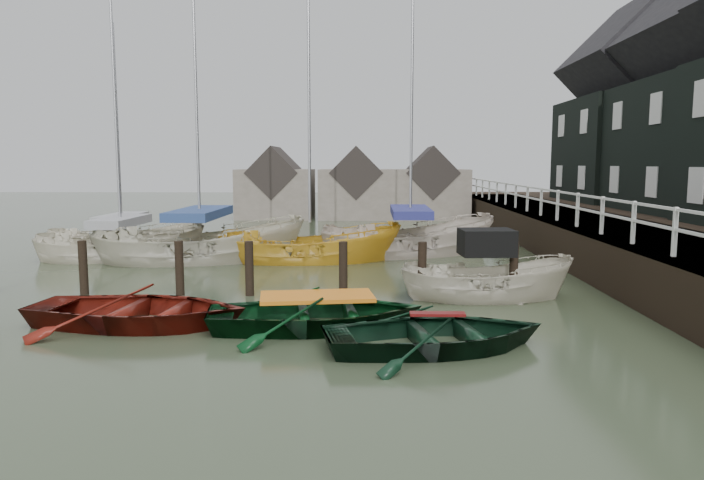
{
  "coord_description": "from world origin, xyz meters",
  "views": [
    {
      "loc": [
        1.92,
        -12.68,
        3.37
      ],
      "look_at": [
        1.41,
        3.35,
        1.4
      ],
      "focal_mm": 32.0,
      "sensor_mm": 36.0,
      "label": 1
    }
  ],
  "objects_px": {
    "rowboat_green": "(317,328)",
    "sailboat_d": "(410,253)",
    "rowboat_red": "(140,326)",
    "sailboat_a": "(122,257)",
    "motorboat": "(487,296)",
    "sailboat_b": "(201,259)",
    "sailboat_e": "(123,250)",
    "sailboat_c": "(310,260)",
    "rowboat_dkgreen": "(437,349)"
  },
  "relations": [
    {
      "from": "motorboat",
      "to": "sailboat_d",
      "type": "xyz_separation_m",
      "value": [
        -1.43,
        7.72,
        -0.04
      ]
    },
    {
      "from": "sailboat_a",
      "to": "sailboat_c",
      "type": "xyz_separation_m",
      "value": [
        6.7,
        -0.16,
        -0.05
      ]
    },
    {
      "from": "sailboat_d",
      "to": "rowboat_red",
      "type": "bearing_deg",
      "value": 128.99
    },
    {
      "from": "rowboat_green",
      "to": "sailboat_a",
      "type": "distance_m",
      "value": 11.95
    },
    {
      "from": "motorboat",
      "to": "sailboat_a",
      "type": "relative_size",
      "value": 0.44
    },
    {
      "from": "rowboat_dkgreen",
      "to": "rowboat_green",
      "type": "bearing_deg",
      "value": 47.02
    },
    {
      "from": "motorboat",
      "to": "sailboat_d",
      "type": "distance_m",
      "value": 7.86
    },
    {
      "from": "sailboat_a",
      "to": "sailboat_e",
      "type": "xyz_separation_m",
      "value": [
        -0.75,
        1.95,
        0.0
      ]
    },
    {
      "from": "rowboat_red",
      "to": "sailboat_b",
      "type": "bearing_deg",
      "value": 12.0
    },
    {
      "from": "sailboat_a",
      "to": "sailboat_e",
      "type": "bearing_deg",
      "value": 4.99
    },
    {
      "from": "motorboat",
      "to": "sailboat_e",
      "type": "height_order",
      "value": "sailboat_e"
    },
    {
      "from": "rowboat_red",
      "to": "sailboat_b",
      "type": "relative_size",
      "value": 0.39
    },
    {
      "from": "rowboat_red",
      "to": "rowboat_green",
      "type": "bearing_deg",
      "value": -86.69
    },
    {
      "from": "rowboat_dkgreen",
      "to": "sailboat_a",
      "type": "xyz_separation_m",
      "value": [
        -10.02,
        10.49,
        0.06
      ]
    },
    {
      "from": "motorboat",
      "to": "sailboat_e",
      "type": "distance_m",
      "value": 14.89
    },
    {
      "from": "sailboat_b",
      "to": "motorboat",
      "type": "bearing_deg",
      "value": -136.75
    },
    {
      "from": "motorboat",
      "to": "sailboat_a",
      "type": "xyz_separation_m",
      "value": [
        -11.69,
        6.24,
        -0.03
      ]
    },
    {
      "from": "rowboat_dkgreen",
      "to": "sailboat_d",
      "type": "relative_size",
      "value": 0.35
    },
    {
      "from": "rowboat_green",
      "to": "sailboat_d",
      "type": "relative_size",
      "value": 0.38
    },
    {
      "from": "rowboat_red",
      "to": "sailboat_c",
      "type": "bearing_deg",
      "value": -12.13
    },
    {
      "from": "motorboat",
      "to": "sailboat_a",
      "type": "height_order",
      "value": "sailboat_a"
    },
    {
      "from": "sailboat_d",
      "to": "sailboat_e",
      "type": "xyz_separation_m",
      "value": [
        -11.01,
        0.46,
        0.0
      ]
    },
    {
      "from": "rowboat_red",
      "to": "rowboat_green",
      "type": "height_order",
      "value": "rowboat_red"
    },
    {
      "from": "rowboat_green",
      "to": "sailboat_d",
      "type": "bearing_deg",
      "value": -22.31
    },
    {
      "from": "rowboat_green",
      "to": "sailboat_b",
      "type": "distance_m",
      "value": 10.06
    },
    {
      "from": "sailboat_a",
      "to": "sailboat_d",
      "type": "distance_m",
      "value": 10.36
    },
    {
      "from": "rowboat_dkgreen",
      "to": "sailboat_b",
      "type": "relative_size",
      "value": 0.35
    },
    {
      "from": "rowboat_green",
      "to": "sailboat_c",
      "type": "xyz_separation_m",
      "value": [
        -1.02,
        8.96,
        0.01
      ]
    },
    {
      "from": "rowboat_green",
      "to": "motorboat",
      "type": "relative_size",
      "value": 1.0
    },
    {
      "from": "sailboat_b",
      "to": "sailboat_d",
      "type": "distance_m",
      "value": 7.57
    },
    {
      "from": "rowboat_red",
      "to": "sailboat_e",
      "type": "relative_size",
      "value": 0.48
    },
    {
      "from": "rowboat_green",
      "to": "motorboat",
      "type": "bearing_deg",
      "value": -62.88
    },
    {
      "from": "sailboat_a",
      "to": "sailboat_c",
      "type": "bearing_deg",
      "value": -107.48
    },
    {
      "from": "rowboat_red",
      "to": "motorboat",
      "type": "distance_m",
      "value": 8.19
    },
    {
      "from": "rowboat_green",
      "to": "motorboat",
      "type": "distance_m",
      "value": 4.92
    },
    {
      "from": "rowboat_green",
      "to": "sailboat_c",
      "type": "distance_m",
      "value": 9.02
    },
    {
      "from": "rowboat_red",
      "to": "sailboat_a",
      "type": "height_order",
      "value": "sailboat_a"
    },
    {
      "from": "motorboat",
      "to": "sailboat_e",
      "type": "xyz_separation_m",
      "value": [
        -12.44,
        8.19,
        -0.03
      ]
    },
    {
      "from": "rowboat_red",
      "to": "sailboat_a",
      "type": "distance_m",
      "value": 9.86
    },
    {
      "from": "sailboat_d",
      "to": "sailboat_c",
      "type": "bearing_deg",
      "value": 94.68
    },
    {
      "from": "motorboat",
      "to": "sailboat_b",
      "type": "relative_size",
      "value": 0.38
    },
    {
      "from": "motorboat",
      "to": "sailboat_d",
      "type": "relative_size",
      "value": 0.37
    },
    {
      "from": "rowboat_dkgreen",
      "to": "sailboat_e",
      "type": "xyz_separation_m",
      "value": [
        -10.77,
        12.44,
        0.07
      ]
    },
    {
      "from": "sailboat_b",
      "to": "sailboat_e",
      "type": "relative_size",
      "value": 1.22
    },
    {
      "from": "sailboat_c",
      "to": "sailboat_e",
      "type": "relative_size",
      "value": 1.14
    },
    {
      "from": "rowboat_green",
      "to": "sailboat_a",
      "type": "relative_size",
      "value": 0.44
    },
    {
      "from": "sailboat_b",
      "to": "sailboat_d",
      "type": "xyz_separation_m",
      "value": [
        7.36,
        1.78,
        0.0
      ]
    },
    {
      "from": "motorboat",
      "to": "sailboat_c",
      "type": "bearing_deg",
      "value": 35.33
    },
    {
      "from": "rowboat_red",
      "to": "sailboat_d",
      "type": "xyz_separation_m",
      "value": [
        6.27,
        10.51,
        0.06
      ]
    },
    {
      "from": "sailboat_a",
      "to": "rowboat_green",
      "type": "bearing_deg",
      "value": -155.87
    }
  ]
}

